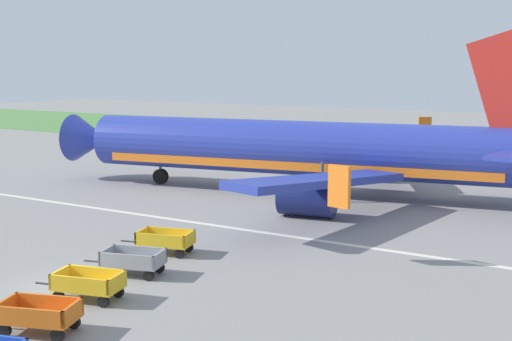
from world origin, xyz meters
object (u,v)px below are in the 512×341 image
at_px(baggage_cart_far_end, 165,241).
at_px(baggage_cart_third_in_row, 88,284).
at_px(airplane, 310,150).
at_px(baggage_cart_second_in_row, 39,315).
at_px(baggage_cart_fourth_in_row, 133,261).

bearing_deg(baggage_cart_far_end, baggage_cart_third_in_row, -77.51).
relative_size(airplane, baggage_cart_far_end, 10.37).
height_order(baggage_cart_second_in_row, baggage_cart_far_end, same).
relative_size(baggage_cart_second_in_row, baggage_cart_third_in_row, 0.99).
height_order(airplane, baggage_cart_third_in_row, airplane).
xyz_separation_m(baggage_cart_third_in_row, baggage_cart_far_end, (-1.43, 6.45, 0.00)).
distance_m(baggage_cart_third_in_row, baggage_cart_far_end, 6.60).
xyz_separation_m(airplane, baggage_cart_fourth_in_row, (1.46, -19.83, -2.45)).
bearing_deg(baggage_cart_second_in_row, baggage_cart_fourth_in_row, 102.83).
bearing_deg(baggage_cart_far_end, airplane, 92.07).
relative_size(airplane, baggage_cart_fourth_in_row, 10.38).
bearing_deg(baggage_cart_fourth_in_row, baggage_cart_far_end, 104.86).
bearing_deg(airplane, baggage_cart_fourth_in_row, -85.78).
relative_size(baggage_cart_second_in_row, baggage_cart_fourth_in_row, 1.00).
distance_m(airplane, baggage_cart_far_end, 16.76).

